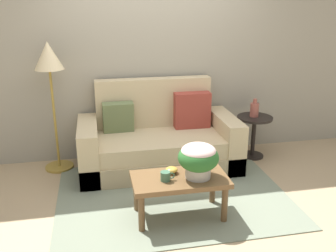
# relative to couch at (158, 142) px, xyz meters

# --- Properties ---
(ground_plane) EXTENTS (14.00, 14.00, 0.00)m
(ground_plane) POSITION_rel_couch_xyz_m (0.01, -0.78, -0.32)
(ground_plane) COLOR tan
(wall_back) EXTENTS (6.40, 0.12, 2.77)m
(wall_back) POSITION_rel_couch_xyz_m (0.01, 0.49, 1.06)
(wall_back) COLOR gray
(wall_back) RESTS_ON ground
(area_rug) EXTENTS (2.43, 1.82, 0.01)m
(area_rug) POSITION_rel_couch_xyz_m (0.01, -0.78, -0.32)
(area_rug) COLOR gray
(area_rug) RESTS_ON ground
(couch) EXTENTS (1.92, 0.93, 1.06)m
(couch) POSITION_rel_couch_xyz_m (0.00, 0.00, 0.00)
(couch) COLOR tan
(couch) RESTS_ON ground
(coffee_table) EXTENTS (0.91, 0.48, 0.42)m
(coffee_table) POSITION_rel_couch_xyz_m (-0.01, -1.18, 0.03)
(coffee_table) COLOR brown
(coffee_table) RESTS_ON ground
(side_table) EXTENTS (0.46, 0.46, 0.56)m
(side_table) POSITION_rel_couch_xyz_m (1.28, 0.04, 0.06)
(side_table) COLOR black
(side_table) RESTS_ON ground
(floor_lamp) EXTENTS (0.34, 0.34, 1.56)m
(floor_lamp) POSITION_rel_couch_xyz_m (-1.23, 0.18, 0.94)
(floor_lamp) COLOR olive
(floor_lamp) RESTS_ON ground
(potted_plant) EXTENTS (0.38, 0.38, 0.33)m
(potted_plant) POSITION_rel_couch_xyz_m (0.16, -1.21, 0.30)
(potted_plant) COLOR #B7B2A8
(potted_plant) RESTS_ON coffee_table
(coffee_mug) EXTENTS (0.14, 0.09, 0.09)m
(coffee_mug) POSITION_rel_couch_xyz_m (-0.15, -1.23, 0.14)
(coffee_mug) COLOR #3D664C
(coffee_mug) RESTS_ON coffee_table
(snack_bowl) EXTENTS (0.12, 0.12, 0.06)m
(snack_bowl) POSITION_rel_couch_xyz_m (-0.06, -1.08, 0.13)
(snack_bowl) COLOR gold
(snack_bowl) RESTS_ON coffee_table
(table_vase) EXTENTS (0.11, 0.11, 0.24)m
(table_vase) POSITION_rel_couch_xyz_m (1.28, 0.06, 0.33)
(table_vase) COLOR #934C42
(table_vase) RESTS_ON side_table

